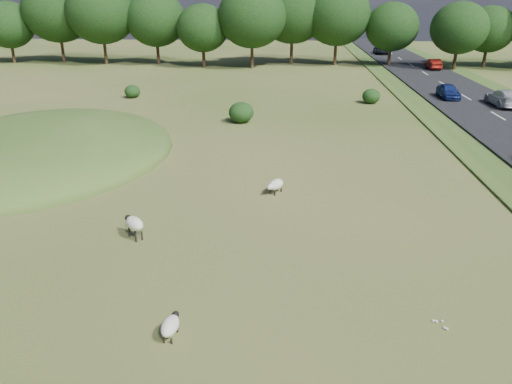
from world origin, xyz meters
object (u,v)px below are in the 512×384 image
Objects in this scene: car_6 at (433,64)px; car_7 at (448,91)px; car_2 at (381,50)px; sheep_3 at (276,185)px; car_0 at (389,42)px; sheep_2 at (170,325)px; car_5 at (504,98)px; sheep_1 at (134,223)px.

car_7 is at bearing 79.50° from car_6.
car_2 is 38.97m from car_7.
car_0 reaches higher than sheep_3.
sheep_2 is at bearing 18.20° from sheep_3.
car_5 is at bearing -27.76° from sheep_2.
sheep_3 is at bearing 48.55° from car_5.
car_5 reaches higher than car_2.
car_5 reaches higher than car_0.
sheep_2 is 39.59m from car_5.
car_7 is at bearing -20.70° from sheep_2.
sheep_1 is 87.74m from car_0.
car_0 is at bearing -8.03° from sheep_2.
car_2 is (15.31, 63.92, 0.42)m from sheep_3.
car_2 reaches higher than sheep_2.
sheep_3 is 0.26× the size of car_5.
car_7 is (17.90, 36.42, 0.52)m from sheep_2.
car_0 is at bearing -90.00° from car_5.
car_6 is at bearing -15.40° from sheep_2.
car_7 is at bearing 179.39° from sheep_3.
sheep_2 is at bearing 69.14° from car_6.
car_5 reaches higher than sheep_1.
car_0 is 0.96× the size of car_5.
sheep_2 is at bearing 56.77° from car_5.
sheep_2 is 60.92m from car_6.
sheep_2 is 0.25× the size of car_2.
car_6 reaches higher than sheep_2.
car_2 is (17.90, 75.39, 0.48)m from sheep_2.
car_5 reaches higher than sheep_2.
car_2 is at bearing -162.54° from sheep_3.
sheep_2 is 0.23× the size of car_5.
car_6 is (21.70, 56.92, 0.52)m from sheep_2.
sheep_1 is at bearing 73.72° from car_0.
car_5 is at bearing 90.00° from car_6.
car_2 is at bearing -78.37° from car_6.
car_5 is (24.60, 26.98, 0.32)m from sheep_1.
car_6 reaches higher than sheep_1.
car_0 is 1.05× the size of car_2.
car_5 is (0.00, -57.24, 0.03)m from car_0.
car_2 is at bearing 90.00° from car_7.
car_6 is 1.04× the size of car_7.
sheep_1 is 56.44m from car_6.
car_0 reaches higher than sheep_1.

